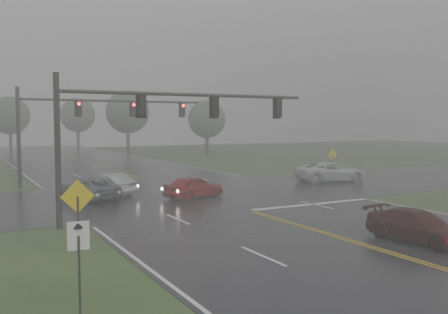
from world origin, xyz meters
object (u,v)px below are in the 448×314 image
car_grey (88,200)px  signal_gantry_near (146,119)px  pickup_white (331,182)px  sedan_silver (110,195)px  sedan_maroon (418,242)px  sedan_red (194,198)px  signal_gantry_far (82,117)px

car_grey → signal_gantry_near: 9.60m
signal_gantry_near → pickup_white: bearing=23.4°
car_grey → sedan_silver: bearing=-158.8°
pickup_white → sedan_maroon: bearing=160.7°
sedan_red → sedan_silver: sedan_silver is taller
sedan_maroon → signal_gantry_near: (-8.25, 9.84, 5.12)m
sedan_red → pickup_white: 14.09m
sedan_silver → sedan_red: bearing=122.1°
sedan_silver → pickup_white: pickup_white is taller
signal_gantry_far → sedan_maroon: bearing=-73.1°
car_grey → pickup_white: size_ratio=0.86×
sedan_silver → signal_gantry_far: signal_gantry_far is taller
sedan_silver → pickup_white: bearing=158.8°
sedan_silver → signal_gantry_near: 10.76m
car_grey → signal_gantry_far: signal_gantry_far is taller
signal_gantry_far → sedan_silver: bearing=-87.4°
pickup_white → signal_gantry_far: signal_gantry_far is taller
sedan_maroon → sedan_red: 15.73m
sedan_maroon → pickup_white: bearing=53.1°
sedan_silver → signal_gantry_far: 8.45m
sedan_maroon → car_grey: size_ratio=0.90×
sedan_maroon → signal_gantry_far: (-7.86, 25.81, 5.37)m
sedan_maroon → signal_gantry_far: size_ratio=0.30×
sedan_maroon → sedan_silver: sedan_silver is taller
sedan_maroon → pickup_white: pickup_white is taller
car_grey → signal_gantry_near: size_ratio=0.37×
car_grey → signal_gantry_far: size_ratio=0.34×
sedan_maroon → sedan_red: sedan_red is taller
sedan_red → signal_gantry_near: size_ratio=0.31×
sedan_silver → signal_gantry_near: (-0.69, -9.44, 5.12)m
signal_gantry_near → signal_gantry_far: bearing=88.6°
sedan_red → car_grey: (-6.32, 2.46, 0.00)m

